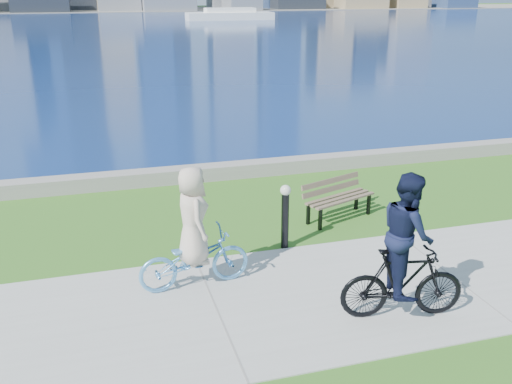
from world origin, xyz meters
TOP-DOWN VIEW (x-y plane):
  - ground at (0.00, 0.00)m, footprint 320.00×320.00m
  - concrete_path at (0.00, 0.00)m, footprint 80.00×3.50m
  - seawall at (0.00, 6.20)m, footprint 90.00×0.50m
  - bay_water at (0.00, 72.00)m, footprint 320.00×131.00m
  - far_shore at (0.00, 130.00)m, footprint 320.00×30.00m
  - ferry_far at (16.06, 80.88)m, footprint 13.18×3.77m
  - park_bench at (-0.80, 2.90)m, footprint 1.68×1.07m
  - bollard_lamp at (-2.31, 1.83)m, footprint 0.20×0.20m
  - cyclist_woman at (-4.17, 0.84)m, footprint 0.78×1.85m
  - cyclist_man at (-1.47, -0.90)m, footprint 0.86×1.86m

SIDE VIEW (x-z plane):
  - ground at x=0.00m, z-range 0.00..0.00m
  - bay_water at x=0.00m, z-range 0.00..0.01m
  - concrete_path at x=0.00m, z-range 0.00..0.02m
  - far_shore at x=0.00m, z-range 0.00..0.12m
  - seawall at x=0.00m, z-range 0.00..0.35m
  - park_bench at x=-0.80m, z-range 0.09..0.91m
  - bollard_lamp at x=-2.31m, z-range 0.09..1.32m
  - ferry_far at x=16.06m, z-range -0.15..1.64m
  - cyclist_woman at x=-4.17m, z-range -0.24..1.76m
  - cyclist_man at x=-1.47m, z-range -0.15..2.05m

